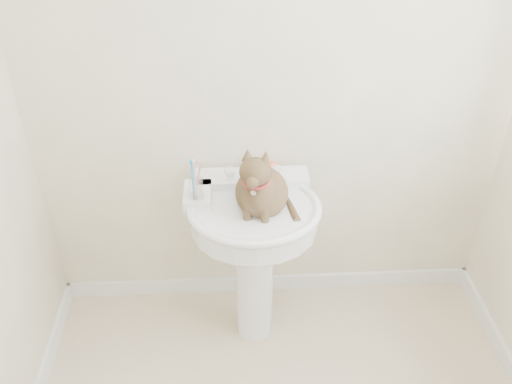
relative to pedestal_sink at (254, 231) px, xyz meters
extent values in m
cube|color=white|center=(0.10, 0.28, -0.60)|extent=(2.20, 0.02, 0.09)
cylinder|color=white|center=(0.00, -0.01, -0.33)|extent=(0.18, 0.18, 0.63)
cylinder|color=white|center=(0.00, -0.01, 0.08)|extent=(0.56, 0.56, 0.12)
ellipsoid|color=white|center=(0.00, -0.01, 0.02)|extent=(0.51, 0.44, 0.20)
torus|color=white|center=(0.00, -0.01, 0.13)|extent=(0.59, 0.59, 0.04)
cube|color=white|center=(0.00, 0.19, 0.15)|extent=(0.52, 0.14, 0.06)
cube|color=white|center=(-0.24, 0.08, 0.15)|extent=(0.12, 0.19, 0.06)
cylinder|color=silver|center=(0.00, 0.15, 0.20)|extent=(0.05, 0.05, 0.05)
cylinder|color=silver|center=(0.00, 0.10, 0.23)|extent=(0.04, 0.04, 0.14)
sphere|color=white|center=(-0.11, 0.17, 0.22)|extent=(0.06, 0.06, 0.06)
sphere|color=white|center=(0.11, 0.17, 0.22)|extent=(0.06, 0.06, 0.06)
cube|color=#F44528|center=(0.07, 0.23, 0.19)|extent=(0.10, 0.08, 0.03)
cylinder|color=silver|center=(-0.24, 0.03, 0.18)|extent=(0.07, 0.07, 0.01)
cylinder|color=white|center=(-0.24, 0.03, 0.23)|extent=(0.06, 0.06, 0.09)
cylinder|color=#2087C3|center=(-0.25, 0.03, 0.28)|extent=(0.01, 0.01, 0.17)
cylinder|color=white|center=(-0.24, 0.03, 0.28)|extent=(0.01, 0.01, 0.17)
cylinder|color=pink|center=(-0.23, 0.03, 0.28)|extent=(0.01, 0.01, 0.17)
ellipsoid|color=brown|center=(0.03, 0.02, 0.20)|extent=(0.23, 0.26, 0.21)
ellipsoid|color=brown|center=(0.03, -0.08, 0.27)|extent=(0.15, 0.14, 0.19)
ellipsoid|color=brown|center=(0.03, -0.11, 0.39)|extent=(0.13, 0.12, 0.12)
cone|color=brown|center=(-0.01, -0.09, 0.45)|extent=(0.05, 0.05, 0.05)
cone|color=brown|center=(0.07, -0.09, 0.45)|extent=(0.05, 0.05, 0.05)
cylinder|color=brown|center=(0.15, 0.04, 0.13)|extent=(0.03, 0.03, 0.24)
torus|color=maroon|center=(0.03, -0.10, 0.33)|extent=(0.11, 0.11, 0.01)
camera|label=1|loc=(-0.09, -1.87, 1.54)|focal=38.00mm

